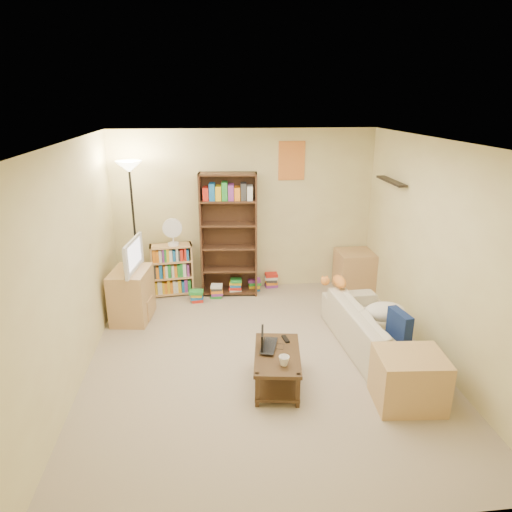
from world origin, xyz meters
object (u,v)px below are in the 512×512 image
object	(u,v)px
desk_fan	(172,231)
side_table	(354,271)
television	(128,255)
laptop	(274,347)
tv_stand	(132,295)
short_bookshelf	(172,270)
floor_lamp	(131,192)
tabby_cat	(337,281)
mug	(284,361)
coffee_table	(277,365)
end_cabinet	(409,379)
tall_bookshelf	(229,232)
sofa	(375,329)

from	to	relation	value
desk_fan	side_table	distance (m)	2.92
television	laptop	bearing A→B (deg)	-125.51
tv_stand	desk_fan	bearing A→B (deg)	61.87
tv_stand	short_bookshelf	world-z (taller)	short_bookshelf
tv_stand	floor_lamp	size ratio (longest dim) A/B	0.34
tabby_cat	short_bookshelf	xyz separation A→B (m)	(-2.25, 1.25, -0.22)
television	short_bookshelf	bearing A→B (deg)	-24.38
tabby_cat	tv_stand	bearing A→B (deg)	170.55
mug	floor_lamp	distance (m)	3.32
tv_stand	coffee_table	bearing A→B (deg)	-36.93
tabby_cat	coffee_table	size ratio (longest dim) A/B	0.47
tabby_cat	end_cabinet	distance (m)	1.81
tabby_cat	coffee_table	distance (m)	1.68
laptop	television	xyz separation A→B (m)	(-1.73, 1.65, 0.54)
end_cabinet	desk_fan	bearing A→B (deg)	129.73
mug	floor_lamp	xyz separation A→B (m)	(-1.75, 2.53, 1.25)
tall_bookshelf	short_bookshelf	size ratio (longest dim) A/B	2.34
sofa	floor_lamp	world-z (taller)	floor_lamp
tv_stand	tall_bookshelf	world-z (taller)	tall_bookshelf
television	end_cabinet	world-z (taller)	television
short_bookshelf	sofa	bearing A→B (deg)	-43.64
tv_stand	tabby_cat	bearing A→B (deg)	-1.32
coffee_table	tv_stand	xyz separation A→B (m)	(-1.75, 1.76, 0.12)
mug	side_table	size ratio (longest dim) A/B	0.19
tabby_cat	side_table	xyz separation A→B (m)	(0.62, 1.13, -0.31)
television	desk_fan	world-z (taller)	desk_fan
tv_stand	television	distance (m)	0.58
sofa	tall_bookshelf	xyz separation A→B (m)	(-1.65, 1.88, 0.73)
television	end_cabinet	bearing A→B (deg)	-118.20
mug	end_cabinet	bearing A→B (deg)	-10.28
coffee_table	short_bookshelf	xyz separation A→B (m)	(-1.25, 2.54, 0.17)
short_bookshelf	side_table	size ratio (longest dim) A/B	1.29
laptop	mug	world-z (taller)	mug
tabby_cat	short_bookshelf	bearing A→B (deg)	150.97
tall_bookshelf	side_table	bearing A→B (deg)	3.59
tabby_cat	mug	world-z (taller)	tabby_cat
coffee_table	laptop	xyz separation A→B (m)	(-0.02, 0.11, 0.16)
mug	tall_bookshelf	xyz separation A→B (m)	(-0.40, 2.71, 0.57)
desk_fan	sofa	bearing A→B (deg)	-37.44
short_bookshelf	side_table	world-z (taller)	short_bookshelf
coffee_table	side_table	distance (m)	2.92
tall_bookshelf	mug	bearing A→B (deg)	-76.80
sofa	television	distance (m)	3.32
tv_stand	floor_lamp	bearing A→B (deg)	95.00
laptop	television	bearing A→B (deg)	62.77
tabby_cat	television	size ratio (longest dim) A/B	0.56
coffee_table	side_table	size ratio (longest dim) A/B	1.45
mug	desk_fan	bearing A→B (deg)	114.31
mug	desk_fan	size ratio (longest dim) A/B	0.28
laptop	mug	xyz separation A→B (m)	(0.05, -0.34, 0.04)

